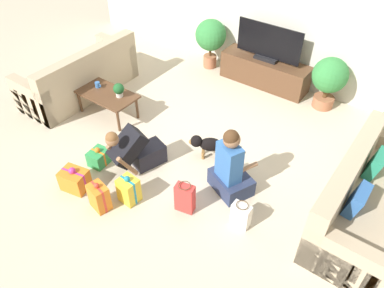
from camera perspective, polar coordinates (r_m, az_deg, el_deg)
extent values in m
plane|color=beige|center=(5.44, -0.91, -1.21)|extent=(16.00, 16.00, 0.00)
cube|color=beige|center=(6.75, 13.34, 19.51)|extent=(8.40, 0.06, 2.60)
cube|color=tan|center=(6.88, -16.80, 9.24)|extent=(0.88, 2.03, 0.45)
cube|color=tan|center=(6.43, -15.58, 11.71)|extent=(0.20, 2.03, 0.42)
cube|color=tan|center=(7.35, -11.37, 13.10)|extent=(0.88, 0.16, 0.63)
cube|color=tan|center=(6.43, -23.19, 6.08)|extent=(0.88, 0.16, 0.63)
cube|color=#E5566B|center=(6.85, -13.75, 13.34)|extent=(0.18, 0.34, 0.32)
cube|color=#288E6B|center=(6.60, -16.66, 11.71)|extent=(0.18, 0.34, 0.32)
cube|color=#3366AD|center=(6.38, -19.75, 9.92)|extent=(0.18, 0.34, 0.32)
cube|color=tan|center=(4.87, 25.32, -8.89)|extent=(0.88, 2.03, 0.45)
cube|color=tan|center=(4.59, 22.96, -3.65)|extent=(0.20, 2.03, 0.42)
cube|color=tan|center=(4.18, 22.03, -16.35)|extent=(0.88, 0.16, 0.63)
cube|color=#3366AD|center=(4.36, 23.83, -7.82)|extent=(0.18, 0.34, 0.32)
cube|color=#288E6B|center=(4.88, 26.20, -2.73)|extent=(0.18, 0.34, 0.32)
cube|color=brown|center=(6.08, -12.94, 7.43)|extent=(0.99, 0.54, 0.03)
cylinder|color=brown|center=(6.38, -16.71, 6.20)|extent=(0.04, 0.04, 0.38)
cylinder|color=brown|center=(5.81, -11.16, 3.49)|extent=(0.04, 0.04, 0.38)
cylinder|color=brown|center=(6.59, -13.99, 7.93)|extent=(0.04, 0.04, 0.38)
cylinder|color=brown|center=(6.03, -8.38, 5.45)|extent=(0.04, 0.04, 0.38)
cube|color=brown|center=(6.94, 10.99, 10.76)|extent=(1.59, 0.45, 0.49)
cube|color=black|center=(6.82, 11.28, 12.72)|extent=(0.41, 0.20, 0.05)
cube|color=black|center=(6.68, 11.63, 15.09)|extent=(1.18, 0.03, 0.58)
cylinder|color=#A36042|center=(7.45, 2.74, 12.52)|extent=(0.25, 0.25, 0.23)
cylinder|color=brown|center=(7.35, 2.79, 13.91)|extent=(0.05, 0.05, 0.17)
sphere|color=#337F3D|center=(7.21, 2.88, 16.26)|extent=(0.58, 0.58, 0.58)
cylinder|color=#A36042|center=(6.67, 19.33, 6.13)|extent=(0.34, 0.34, 0.18)
cylinder|color=brown|center=(6.57, 19.66, 7.39)|extent=(0.06, 0.06, 0.17)
sphere|color=#337F3D|center=(6.41, 20.32, 9.82)|extent=(0.57, 0.57, 0.57)
cylinder|color=#A36042|center=(6.00, 26.80, -0.47)|extent=(0.21, 0.21, 0.21)
cylinder|color=brown|center=(5.90, 27.27, 0.74)|extent=(0.04, 0.04, 0.12)
cube|color=#23232D|center=(5.22, -6.67, -1.61)|extent=(0.41, 0.51, 0.28)
cube|color=black|center=(4.93, -9.81, -0.37)|extent=(0.46, 0.58, 0.47)
sphere|color=#8E6647|center=(4.74, -12.09, 0.65)|extent=(0.17, 0.17, 0.17)
sphere|color=brown|center=(4.72, -12.14, 0.93)|extent=(0.16, 0.16, 0.16)
cylinder|color=#8E6647|center=(5.13, -11.32, -1.53)|extent=(0.14, 0.28, 0.42)
cylinder|color=#8E6647|center=(4.93, -9.78, -3.35)|extent=(0.14, 0.28, 0.42)
cube|color=#283351|center=(4.87, 5.95, -5.78)|extent=(0.64, 0.58, 0.24)
cube|color=#3366AD|center=(4.57, 5.66, -2.77)|extent=(0.37, 0.31, 0.52)
sphere|color=#8E6647|center=(4.34, 6.07, 0.66)|extent=(0.21, 0.21, 0.21)
sphere|color=#472D19|center=(4.31, 5.99, 0.99)|extent=(0.19, 0.19, 0.19)
cylinder|color=#8E6647|center=(4.65, 8.56, -3.53)|extent=(0.16, 0.26, 0.06)
cylinder|color=#8E6647|center=(4.79, 6.75, -1.69)|extent=(0.16, 0.26, 0.06)
ellipsoid|color=black|center=(5.23, 2.85, -0.06)|extent=(0.36, 0.32, 0.20)
sphere|color=black|center=(5.20, 0.67, 0.44)|extent=(0.17, 0.17, 0.17)
sphere|color=olive|center=(5.21, -0.07, 0.34)|extent=(0.08, 0.08, 0.08)
cylinder|color=black|center=(5.21, 4.93, 0.19)|extent=(0.11, 0.09, 0.13)
cylinder|color=olive|center=(5.38, 1.73, -0.94)|extent=(0.04, 0.04, 0.12)
cylinder|color=olive|center=(5.29, 1.69, -1.72)|extent=(0.04, 0.04, 0.12)
cylinder|color=olive|center=(5.38, 3.88, -1.02)|extent=(0.04, 0.04, 0.12)
cylinder|color=olive|center=(5.30, 3.87, -1.81)|extent=(0.04, 0.04, 0.12)
cube|color=yellow|center=(4.74, -9.61, -6.93)|extent=(0.24, 0.23, 0.35)
cube|color=teal|center=(4.74, -9.61, -6.93)|extent=(0.24, 0.04, 0.35)
sphere|color=teal|center=(4.60, -9.88, -5.26)|extent=(0.07, 0.07, 0.07)
cube|color=orange|center=(4.73, -13.95, -7.84)|extent=(0.28, 0.23, 0.35)
cube|color=red|center=(4.73, -13.95, -7.84)|extent=(0.25, 0.08, 0.36)
sphere|color=red|center=(4.59, -14.35, -6.17)|extent=(0.06, 0.06, 0.06)
cube|color=orange|center=(5.07, -17.43, -5.24)|extent=(0.38, 0.32, 0.28)
cube|color=#CC3389|center=(5.07, -17.43, -5.24)|extent=(0.34, 0.10, 0.29)
sphere|color=#CC3389|center=(4.96, -17.81, -3.90)|extent=(0.09, 0.09, 0.09)
cube|color=#2D934C|center=(5.34, -14.01, -2.01)|extent=(0.25, 0.29, 0.22)
cube|color=orange|center=(5.34, -14.01, -2.01)|extent=(0.23, 0.05, 0.22)
sphere|color=orange|center=(5.26, -14.24, -0.92)|extent=(0.08, 0.08, 0.08)
cube|color=red|center=(4.55, -1.09, -8.23)|extent=(0.25, 0.17, 0.40)
torus|color=#4C3823|center=(4.39, -1.13, -6.35)|extent=(0.18, 0.18, 0.01)
cube|color=white|center=(4.47, 7.46, -10.73)|extent=(0.23, 0.12, 0.33)
torus|color=#4C3823|center=(4.33, 7.67, -9.21)|extent=(0.15, 0.15, 0.01)
cylinder|color=#386BAD|center=(6.23, -14.20, 8.75)|extent=(0.08, 0.08, 0.09)
torus|color=#386BAD|center=(6.19, -13.88, 8.65)|extent=(0.06, 0.01, 0.06)
cylinder|color=beige|center=(5.94, -10.99, 7.43)|extent=(0.11, 0.11, 0.07)
sphere|color=#1E5628|center=(5.88, -11.12, 8.27)|extent=(0.17, 0.17, 0.17)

